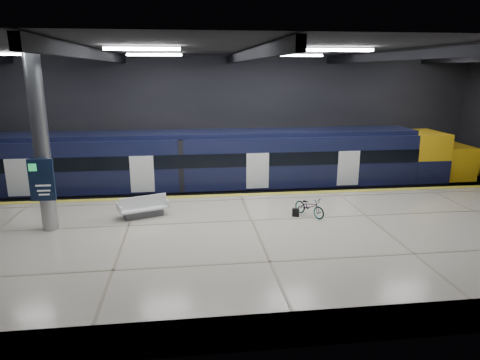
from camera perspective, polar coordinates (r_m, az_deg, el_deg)
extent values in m
plane|color=black|center=(19.22, 1.08, -7.47)|extent=(30.00, 30.00, 0.00)
cube|color=black|center=(25.96, -1.41, 7.43)|extent=(30.00, 0.10, 8.00)
cube|color=black|center=(10.47, 7.43, -3.31)|extent=(30.00, 0.10, 8.00)
cube|color=black|center=(17.85, 1.21, 17.11)|extent=(30.00, 16.00, 0.10)
cube|color=black|center=(17.98, -18.84, 15.56)|extent=(0.25, 16.00, 0.40)
cube|color=black|center=(17.84, 1.20, 16.31)|extent=(0.25, 16.00, 0.40)
cube|color=black|center=(19.62, 19.49, 15.35)|extent=(0.25, 16.00, 0.40)
cube|color=white|center=(15.72, -12.90, 16.69)|extent=(2.60, 0.18, 0.10)
cube|color=white|center=(16.62, 13.00, 16.54)|extent=(2.60, 0.18, 0.10)
cube|color=white|center=(21.70, -11.36, 16.05)|extent=(2.60, 0.18, 0.10)
cube|color=white|center=(22.36, 7.60, 16.15)|extent=(2.60, 0.18, 0.10)
cube|color=white|center=(25.04, 23.86, 14.89)|extent=(2.60, 0.18, 0.10)
cube|color=beige|center=(16.72, 2.32, -8.89)|extent=(30.00, 11.00, 1.10)
cube|color=gold|center=(21.43, 0.05, -1.99)|extent=(30.00, 0.40, 0.01)
cube|color=gray|center=(23.66, -0.57, -2.99)|extent=(30.00, 0.08, 0.16)
cube|color=gray|center=(25.02, -0.95, -2.01)|extent=(30.00, 0.08, 0.16)
cube|color=black|center=(24.08, -5.29, -1.57)|extent=(24.00, 2.58, 0.80)
cube|color=black|center=(23.65, -5.39, 2.56)|extent=(24.00, 2.80, 2.75)
cube|color=black|center=(23.39, -5.48, 6.15)|extent=(24.00, 2.30, 0.24)
cube|color=black|center=(22.22, -5.29, 2.52)|extent=(24.00, 0.04, 0.70)
cube|color=white|center=(22.63, 2.36, 1.23)|extent=(1.20, 0.05, 1.90)
cube|color=yellow|center=(27.30, 23.06, 3.07)|extent=(2.00, 2.80, 2.75)
ellipsoid|color=yellow|center=(28.78, 27.46, 2.15)|extent=(3.60, 2.52, 1.90)
cube|color=black|center=(27.42, 23.64, 3.43)|extent=(1.60, 2.38, 0.80)
cube|color=#595B60|center=(18.73, -12.73, -4.34)|extent=(1.69, 1.03, 0.30)
cube|color=white|center=(18.66, -12.77, -3.67)|extent=(2.18, 1.49, 0.08)
cube|color=white|center=(18.58, -12.81, -2.84)|extent=(1.92, 0.77, 0.50)
cube|color=white|center=(18.42, -15.82, -3.71)|extent=(0.35, 0.82, 0.30)
cube|color=white|center=(18.88, -9.83, -2.92)|extent=(0.35, 0.82, 0.30)
imported|color=#99999E|center=(18.54, 9.26, -3.49)|extent=(1.33, 1.65, 0.84)
cube|color=black|center=(18.46, 7.43, -4.31)|extent=(0.34, 0.25, 0.35)
cylinder|color=#9EA0A5|center=(17.70, -24.99, 4.58)|extent=(0.60, 0.60, 6.90)
cube|color=#0E1B36|center=(17.56, -24.93, 0.01)|extent=(0.90, 0.12, 1.60)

